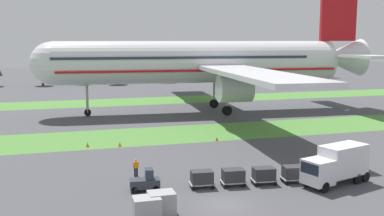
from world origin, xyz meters
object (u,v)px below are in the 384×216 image
uld_container_1 (162,204)px  baggage_tug (146,182)px  cargo_dolly_third (264,174)px  ground_crew_marshaller (136,167)px  airliner (206,62)px  cargo_dolly_second (233,176)px  uld_container_0 (147,209)px  cargo_dolly_lead (202,178)px  taxiway_marker_0 (217,139)px  ground_crew_loader (367,164)px  taxiway_marker_1 (120,144)px  taxiway_marker_2 (88,145)px  cargo_dolly_fourth (294,173)px  catering_truck (336,164)px

uld_container_1 → baggage_tug: bearing=91.1°
cargo_dolly_third → ground_crew_marshaller: size_ratio=1.35×
airliner → cargo_dolly_third: 43.38m
cargo_dolly_second → baggage_tug: bearing=90.0°
baggage_tug → uld_container_0: bearing=176.4°
airliner → uld_container_1: airliner is taller
cargo_dolly_lead → taxiway_marker_0: size_ratio=4.41×
cargo_dolly_lead → cargo_dolly_second: size_ratio=1.00×
uld_container_1 → ground_crew_loader: bearing=12.6°
ground_crew_marshaller → ground_crew_loader: (22.19, -5.40, 0.00)m
airliner → ground_crew_marshaller: airliner is taller
uld_container_0 → cargo_dolly_second: bearing=31.9°
ground_crew_loader → taxiway_marker_1: size_ratio=2.91×
ground_crew_loader → taxiway_marker_0: size_ratio=3.26×
ground_crew_loader → taxiway_marker_2: size_ratio=2.80×
taxiway_marker_1 → uld_container_1: bearing=-89.8°
uld_container_1 → cargo_dolly_fourth: bearing=17.7°
catering_truck → cargo_dolly_fourth: bearing=47.7°
catering_truck → ground_crew_marshaller: 18.82m
ground_crew_loader → taxiway_marker_2: bearing=-125.2°
ground_crew_marshaller → uld_container_1: size_ratio=0.87×
cargo_dolly_lead → uld_container_0: uld_container_0 is taller
ground_crew_marshaller → taxiway_marker_1: bearing=75.3°
catering_truck → taxiway_marker_2: bearing=27.6°
cargo_dolly_second → uld_container_0: size_ratio=1.18×
cargo_dolly_second → uld_container_0: uld_container_0 is taller
airliner → taxiway_marker_2: airliner is taller
catering_truck → ground_crew_loader: bearing=-82.6°
taxiway_marker_2 → cargo_dolly_second: bearing=-58.5°
taxiway_marker_1 → taxiway_marker_2: bearing=168.2°
ground_crew_marshaller → uld_container_1: 10.32m
catering_truck → taxiway_marker_1: size_ratio=12.23×
cargo_dolly_lead → cargo_dolly_second: same height
cargo_dolly_fourth → ground_crew_loader: ground_crew_loader is taller
cargo_dolly_third → uld_container_0: size_ratio=1.18×
taxiway_marker_1 → cargo_dolly_second: bearing=-66.8°
cargo_dolly_third → taxiway_marker_0: (1.93, 18.32, -0.65)m
cargo_dolly_fourth → catering_truck: catering_truck is taller
baggage_tug → catering_truck: bearing=-94.1°
cargo_dolly_lead → taxiway_marker_0: cargo_dolly_lead is taller
baggage_tug → catering_truck: 17.38m
cargo_dolly_lead → cargo_dolly_second: (2.88, -0.32, 0.00)m
ground_crew_marshaller → taxiway_marker_1: (0.14, 13.00, -0.65)m
baggage_tug → taxiway_marker_1: 17.48m
catering_truck → cargo_dolly_second: bearing=59.4°
ground_crew_loader → ground_crew_marshaller: bearing=-102.3°
ground_crew_loader → taxiway_marker_1: (-22.05, 18.40, -0.65)m
ground_crew_marshaller → cargo_dolly_third: bearing=-41.6°
baggage_tug → uld_container_1: bearing=-172.5°
taxiway_marker_2 → cargo_dolly_fourth: bearing=-48.6°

